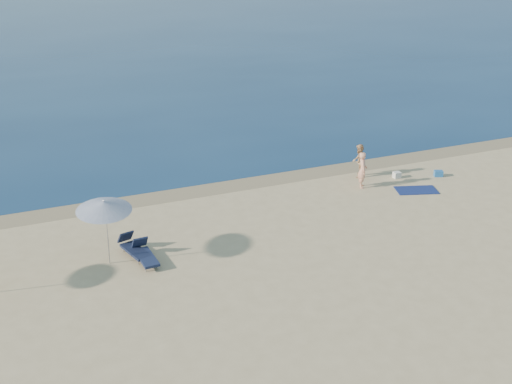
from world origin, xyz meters
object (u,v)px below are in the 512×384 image
umbrella_near (104,206)px  person_left (363,170)px  person_right (359,161)px  blue_cooler (438,173)px

umbrella_near → person_left: bearing=12.4°
person_right → person_left: bearing=15.4°
person_left → umbrella_near: (-12.11, -2.60, 1.35)m
person_left → person_right: 1.31m
person_left → umbrella_near: umbrella_near is taller
person_left → blue_cooler: size_ratio=4.20×
person_right → umbrella_near: bearing=-33.7°
person_left → umbrella_near: size_ratio=0.67×
person_right → umbrella_near: (-12.65, -3.80, 1.39)m
person_right → umbrella_near: size_ratio=0.64×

